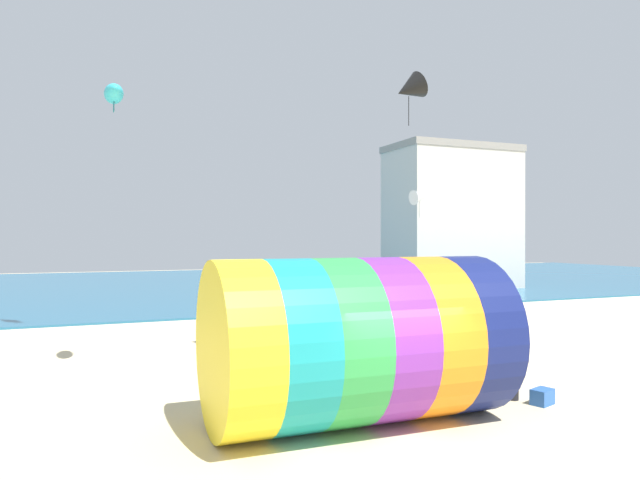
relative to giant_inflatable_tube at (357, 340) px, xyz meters
The scene contains 11 objects.
ground_plane 2.12m from the giant_inflatable_tube, 76.69° to the right, with size 120.00×120.00×0.00m, color beige.
sea 36.28m from the giant_inflatable_tube, 89.55° to the left, with size 120.00×40.00×0.10m, color #236084.
giant_inflatable_tube is the anchor object (origin of this frame).
kite_handler 4.24m from the giant_inflatable_tube, ahead, with size 0.38×0.42×1.63m.
kite_cyan_parafoil 9.49m from the giant_inflatable_tube, 128.41° to the left, with size 0.69×1.43×0.79m.
kite_black_delta 15.89m from the giant_inflatable_tube, 54.60° to the left, with size 1.59×1.20×2.38m.
kite_white_delta 19.48m from the giant_inflatable_tube, 54.26° to the left, with size 0.97×0.91×1.53m.
bystander_near_water 9.50m from the giant_inflatable_tube, 81.45° to the left, with size 0.31×0.41×1.71m.
bystander_mid_beach 11.88m from the giant_inflatable_tube, 39.97° to the left, with size 0.42×0.37×1.56m.
promenade_building 32.68m from the giant_inflatable_tube, 51.58° to the left, with size 9.49×5.35×10.77m.
cooler_box 4.77m from the giant_inflatable_tube, ahead, with size 0.52×0.36×0.36m, color #2659B2.
Camera 1 is at (-5.43, -9.47, 3.83)m, focal length 32.00 mm.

